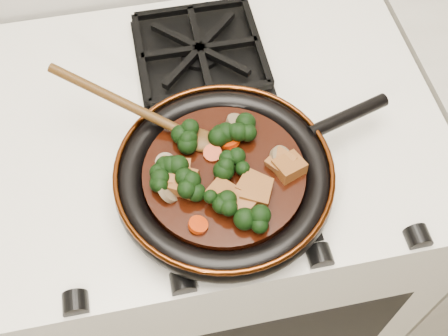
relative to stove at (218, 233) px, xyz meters
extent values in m
cube|color=white|center=(0.00, 0.00, 0.00)|extent=(0.76, 0.60, 0.90)
cylinder|color=black|center=(-0.01, -0.14, 0.48)|extent=(0.30, 0.30, 0.01)
torus|color=black|center=(-0.01, -0.14, 0.49)|extent=(0.33, 0.33, 0.04)
torus|color=#4F220B|center=(-0.01, -0.14, 0.51)|extent=(0.33, 0.33, 0.01)
cylinder|color=black|center=(0.20, -0.08, 0.51)|extent=(0.14, 0.06, 0.02)
cylinder|color=black|center=(-0.01, -0.14, 0.50)|extent=(0.24, 0.24, 0.02)
cube|color=brown|center=(-0.08, -0.16, 0.52)|extent=(0.05, 0.05, 0.03)
cube|color=brown|center=(0.07, -0.15, 0.52)|extent=(0.05, 0.05, 0.03)
cube|color=brown|center=(0.00, -0.20, 0.52)|extent=(0.05, 0.05, 0.02)
cube|color=brown|center=(0.02, -0.19, 0.52)|extent=(0.06, 0.06, 0.03)
cube|color=brown|center=(0.08, -0.16, 0.52)|extent=(0.05, 0.05, 0.03)
cube|color=brown|center=(0.02, -0.18, 0.52)|extent=(0.05, 0.05, 0.02)
cube|color=brown|center=(-0.08, -0.14, 0.52)|extent=(0.05, 0.05, 0.03)
cube|color=brown|center=(-0.02, -0.19, 0.52)|extent=(0.06, 0.05, 0.03)
cylinder|color=#AA2804|center=(0.01, -0.10, 0.51)|extent=(0.03, 0.03, 0.02)
cylinder|color=#AA2804|center=(0.00, -0.21, 0.51)|extent=(0.03, 0.03, 0.02)
cylinder|color=#AA2804|center=(0.02, -0.19, 0.51)|extent=(0.03, 0.03, 0.01)
cylinder|color=#AA2804|center=(-0.02, -0.11, 0.51)|extent=(0.03, 0.03, 0.02)
cylinder|color=#AA2804|center=(0.01, -0.13, 0.51)|extent=(0.03, 0.03, 0.02)
cylinder|color=#AA2804|center=(-0.07, -0.22, 0.51)|extent=(0.03, 0.03, 0.02)
cylinder|color=brown|center=(0.02, -0.07, 0.52)|extent=(0.05, 0.05, 0.02)
cylinder|color=brown|center=(-0.10, -0.12, 0.52)|extent=(0.03, 0.03, 0.02)
cylinder|color=brown|center=(0.07, -0.14, 0.52)|extent=(0.05, 0.05, 0.02)
cylinder|color=brown|center=(-0.10, -0.16, 0.52)|extent=(0.03, 0.04, 0.03)
ellipsoid|color=#472C0F|center=(-0.04, -0.08, 0.51)|extent=(0.07, 0.06, 0.02)
cylinder|color=#472C0F|center=(-0.14, -0.02, 0.54)|extent=(0.02, 0.02, 0.25)
camera|label=1|loc=(-0.10, -0.57, 1.21)|focal=45.00mm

